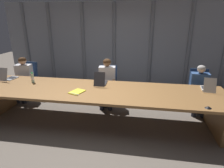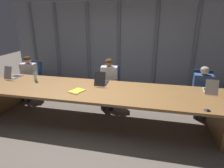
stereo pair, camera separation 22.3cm
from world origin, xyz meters
The scene contains 15 objects.
ground_plane centered at (0.00, 0.00, 0.00)m, with size 15.30×15.30×0.00m, color #6B6056.
conference_table centered at (0.00, 0.00, 0.61)m, with size 5.19×1.29×0.73m.
curtain_backdrop centered at (0.00, 2.75, 1.32)m, with size 7.65×0.17×2.63m.
laptop_left_end centered at (-2.27, 0.33, 0.79)m, with size 0.26×0.44×0.31m.
laptop_left_mid centered at (-0.01, 0.35, 0.79)m, with size 0.25×0.45×0.31m.
laptop_center centered at (2.24, 0.35, 0.79)m, with size 0.28×0.46×0.29m.
office_chair_left_end centered at (-2.24, 1.02, 0.36)m, with size 0.60×0.61×0.98m.
office_chair_left_mid centered at (0.02, 1.02, 0.36)m, with size 0.60×0.60×0.97m.
office_chair_center centered at (2.26, 1.02, 0.36)m, with size 0.60×0.60×0.97m.
person_left_end centered at (-2.25, 0.86, 0.66)m, with size 0.46×0.57×1.15m.
person_left_mid centered at (0.03, 0.86, 0.68)m, with size 0.45×0.57×1.19m.
person_center centered at (2.22, 0.86, 0.63)m, with size 0.44×0.56×1.11m.
water_bottle_primary centered at (-1.57, 0.22, 0.84)m, with size 0.07×0.07×0.24m.
conference_mic_left_side centered at (2.01, -0.52, 0.75)m, with size 0.11×0.11×0.04m, color black.
spiral_notepad centered at (-0.38, -0.20, 0.74)m, with size 0.31×0.36×0.03m.
Camera 1 is at (0.90, -3.63, 2.17)m, focal length 31.02 mm.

